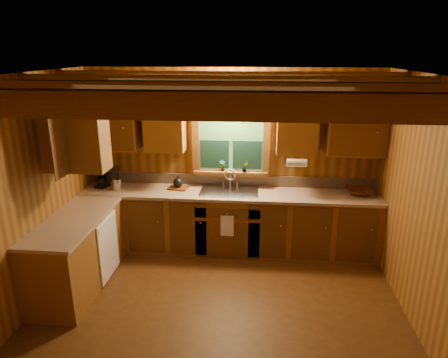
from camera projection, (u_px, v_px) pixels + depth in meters
name	position (u px, v px, depth m)	size (l,w,h in m)	color
room	(217.00, 208.00, 4.02)	(4.20, 4.20, 4.20)	#503013
ceiling_beams	(216.00, 88.00, 3.65)	(4.20, 2.54, 0.18)	brown
base_cabinets	(192.00, 230.00, 5.55)	(4.20, 2.22, 0.86)	brown
countertop	(192.00, 200.00, 5.41)	(4.20, 2.24, 0.04)	tan
backsplash	(231.00, 180.00, 5.90)	(4.20, 0.02, 0.16)	tan
dishwasher_panel	(108.00, 247.00, 5.06)	(0.02, 0.60, 0.80)	white
upper_cabinets	(186.00, 128.00, 5.25)	(4.19, 1.77, 0.78)	brown
window	(231.00, 144.00, 5.72)	(1.12, 0.08, 1.00)	brown
window_sill	(230.00, 172.00, 5.80)	(1.06, 0.14, 0.04)	brown
wall_sconce	(230.00, 101.00, 5.41)	(0.45, 0.21, 0.17)	black
paper_towel_roll	(297.00, 163.00, 5.37)	(0.11, 0.11, 0.27)	white
dish_towel	(227.00, 226.00, 5.46)	(0.18, 0.01, 0.30)	white
sink	(229.00, 195.00, 5.68)	(0.82, 0.48, 0.43)	silver
coffee_maker	(102.00, 177.00, 5.84)	(0.16, 0.21, 0.29)	black
utensil_crock	(117.00, 184.00, 5.72)	(0.13, 0.13, 0.37)	silver
cutting_board	(178.00, 188.00, 5.78)	(0.28, 0.20, 0.02)	#553212
teakettle	(178.00, 182.00, 5.75)	(0.14, 0.14, 0.18)	black
wicker_basket	(359.00, 191.00, 5.54)	(0.36, 0.36, 0.09)	#48230C
potted_plant_left	(222.00, 166.00, 5.77)	(0.09, 0.06, 0.17)	#553212
potted_plant_right	(245.00, 167.00, 5.72)	(0.09, 0.07, 0.16)	#553212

